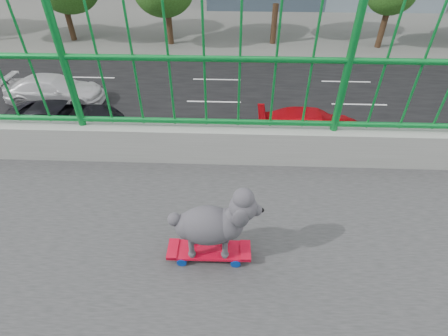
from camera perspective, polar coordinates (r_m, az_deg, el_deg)
road at (r=16.43m, az=-2.39°, el=6.36°), size 18.00×90.00×0.02m
skateboard at (r=2.09m, az=-2.53°, el=-13.93°), size 0.16×0.50×0.07m
poodle at (r=1.89m, az=-1.88°, el=-9.28°), size 0.22×0.53×0.44m
car_1 at (r=12.91m, az=2.67°, el=-0.30°), size 1.37×3.94×1.30m
car_2 at (r=17.43m, az=-25.69°, el=7.31°), size 2.58×5.59×1.55m
car_3 at (r=20.77m, az=-26.76°, el=11.73°), size 2.10×5.18×1.50m
car_5 at (r=10.61m, az=7.54°, el=-11.04°), size 1.48×4.25×1.40m
car_6 at (r=15.53m, az=-32.45°, el=0.88°), size 2.52×5.48×1.52m
car_7 at (r=15.89m, az=14.76°, el=6.85°), size 2.04×5.01×1.45m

